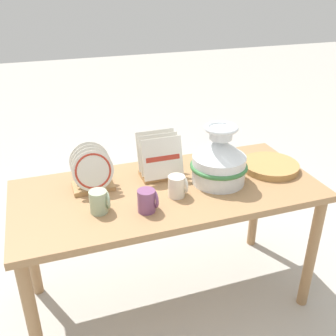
# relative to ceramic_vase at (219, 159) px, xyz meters

# --- Properties ---
(ground_plane) EXTENTS (14.00, 14.00, 0.00)m
(ground_plane) POSITION_rel_ceramic_vase_xyz_m (-0.26, 0.02, -0.85)
(ground_plane) COLOR #B2ADA3
(display_table) EXTENTS (1.50, 0.67, 0.72)m
(display_table) POSITION_rel_ceramic_vase_xyz_m (-0.26, 0.02, -0.21)
(display_table) COLOR #9E754C
(display_table) RESTS_ON ground_plane
(ceramic_vase) EXTENTS (0.29, 0.29, 0.30)m
(ceramic_vase) POSITION_rel_ceramic_vase_xyz_m (0.00, 0.00, 0.00)
(ceramic_vase) COLOR silver
(ceramic_vase) RESTS_ON display_table
(dish_rack_round_plates) EXTENTS (0.20, 0.17, 0.22)m
(dish_rack_round_plates) POSITION_rel_ceramic_vase_xyz_m (-0.61, 0.13, -0.04)
(dish_rack_round_plates) COLOR tan
(dish_rack_round_plates) RESTS_ON display_table
(dish_rack_square_plates) EXTENTS (0.21, 0.17, 0.23)m
(dish_rack_square_plates) POSITION_rel_ceramic_vase_xyz_m (-0.26, 0.15, -0.04)
(dish_rack_square_plates) COLOR tan
(dish_rack_square_plates) RESTS_ON display_table
(wicker_charger_stack) EXTENTS (0.30, 0.30, 0.04)m
(wicker_charger_stack) POSITION_rel_ceramic_vase_xyz_m (0.33, 0.03, -0.11)
(wicker_charger_stack) COLOR #AD7F47
(wicker_charger_stack) RESTS_ON display_table
(mug_plum_glaze) EXTENTS (0.09, 0.08, 0.10)m
(mug_plum_glaze) POSITION_rel_ceramic_vase_xyz_m (-0.41, -0.14, -0.07)
(mug_plum_glaze) COLOR #7A4770
(mug_plum_glaze) RESTS_ON display_table
(mug_cream_glaze) EXTENTS (0.09, 0.08, 0.10)m
(mug_cream_glaze) POSITION_rel_ceramic_vase_xyz_m (-0.24, -0.07, -0.07)
(mug_cream_glaze) COLOR silver
(mug_cream_glaze) RESTS_ON display_table
(mug_sage_glaze) EXTENTS (0.09, 0.08, 0.10)m
(mug_sage_glaze) POSITION_rel_ceramic_vase_xyz_m (-0.61, -0.08, -0.07)
(mug_sage_glaze) COLOR #9EB28E
(mug_sage_glaze) RESTS_ON display_table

